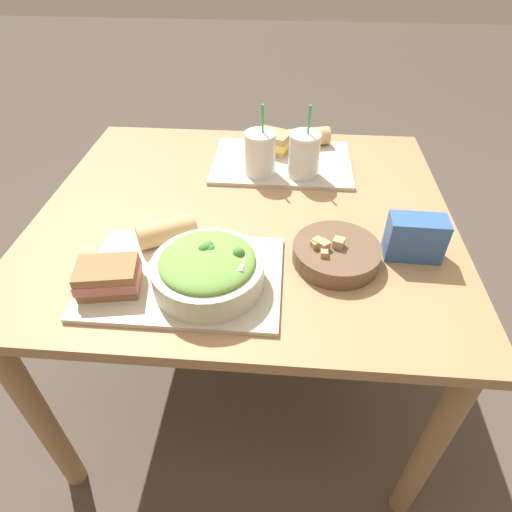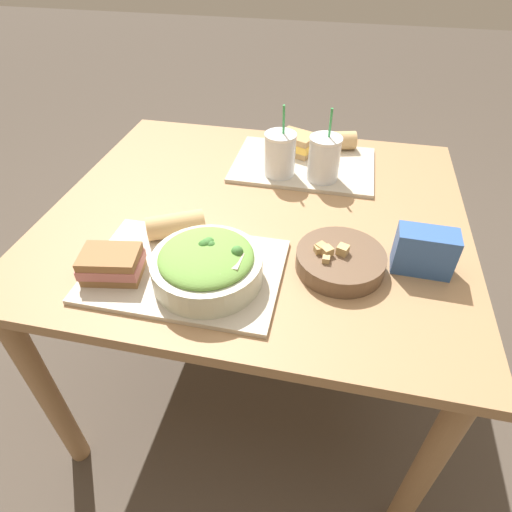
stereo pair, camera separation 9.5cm
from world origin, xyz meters
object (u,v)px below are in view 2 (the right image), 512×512
(drink_cup_dark, at_px, (280,156))
(chip_bag, at_px, (424,251))
(baguette_far, at_px, (335,141))
(soup_bowl, at_px, (340,260))
(baguette_near, at_px, (176,225))
(sandwich_far, at_px, (296,143))
(drink_cup_red, at_px, (324,160))
(salad_bowl, at_px, (207,264))
(sandwich_near, at_px, (112,264))

(drink_cup_dark, distance_m, chip_bag, 0.53)
(baguette_far, bearing_deg, drink_cup_dark, 128.04)
(soup_bowl, relative_size, drink_cup_dark, 0.95)
(baguette_near, bearing_deg, sandwich_far, -52.40)
(drink_cup_dark, relative_size, drink_cup_red, 0.99)
(drink_cup_red, height_order, chip_bag, drink_cup_red)
(baguette_near, distance_m, drink_cup_dark, 0.41)
(soup_bowl, bearing_deg, salad_bowl, -158.52)
(sandwich_far, bearing_deg, sandwich_near, -92.80)
(sandwich_far, bearing_deg, drink_cup_dark, -78.98)
(baguette_far, xyz_separation_m, chip_bag, (0.24, -0.56, 0.01))
(baguette_far, distance_m, drink_cup_dark, 0.26)
(soup_bowl, distance_m, drink_cup_dark, 0.44)
(baguette_far, height_order, drink_cup_red, drink_cup_red)
(sandwich_near, distance_m, chip_bag, 0.71)
(salad_bowl, bearing_deg, soup_bowl, 21.48)
(chip_bag, bearing_deg, drink_cup_red, 128.22)
(salad_bowl, bearing_deg, drink_cup_red, 67.41)
(sandwich_near, bearing_deg, drink_cup_red, 41.80)
(drink_cup_dark, relative_size, chip_bag, 1.63)
(drink_cup_red, distance_m, chip_bag, 0.44)
(sandwich_near, xyz_separation_m, chip_bag, (0.69, 0.18, 0.01))
(sandwich_far, bearing_deg, soup_bowl, -49.45)
(chip_bag, bearing_deg, sandwich_far, 127.18)
(sandwich_near, height_order, baguette_near, sandwich_near)
(soup_bowl, bearing_deg, chip_bag, 11.07)
(baguette_near, relative_size, sandwich_far, 1.07)
(sandwich_near, xyz_separation_m, sandwich_far, (0.32, 0.69, -0.00))
(sandwich_near, height_order, drink_cup_red, drink_cup_red)
(sandwich_far, height_order, chip_bag, chip_bag)
(drink_cup_dark, xyz_separation_m, chip_bag, (0.40, -0.35, -0.02))
(drink_cup_red, bearing_deg, soup_bowl, -78.61)
(drink_cup_dark, height_order, drink_cup_red, drink_cup_red)
(baguette_far, bearing_deg, drink_cup_red, 158.99)
(sandwich_far, xyz_separation_m, chip_bag, (0.36, -0.51, 0.01))
(soup_bowl, height_order, baguette_far, baguette_far)
(soup_bowl, height_order, sandwich_near, sandwich_near)
(sandwich_far, relative_size, chip_bag, 1.07)
(sandwich_near, bearing_deg, drink_cup_dark, 51.63)
(baguette_near, height_order, baguette_far, same)
(baguette_far, relative_size, chip_bag, 1.13)
(baguette_near, xyz_separation_m, chip_bag, (0.60, 0.01, 0.01))
(sandwich_far, height_order, baguette_far, sandwich_far)
(soup_bowl, bearing_deg, baguette_far, 95.42)
(sandwich_far, distance_m, drink_cup_dark, 0.16)
(drink_cup_dark, bearing_deg, baguette_near, -119.27)
(baguette_far, height_order, drink_cup_dark, drink_cup_dark)
(salad_bowl, distance_m, baguette_near, 0.19)
(sandwich_far, xyz_separation_m, drink_cup_dark, (-0.03, -0.15, 0.03))
(sandwich_far, distance_m, baguette_far, 0.13)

